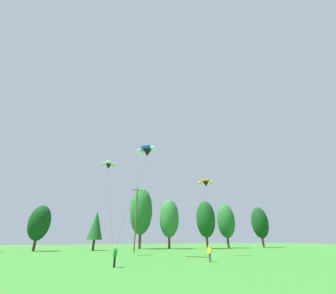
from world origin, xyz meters
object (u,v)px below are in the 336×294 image
object	(u,v)px
utility_pole	(136,217)
kite_flyer_near	(115,255)
parafoil_kite_far_blue_white	(147,150)
kite_flyer_mid	(210,252)
parafoil_kite_mid_orange	(206,183)
parafoil_kite_high_white	(109,165)

from	to	relation	value
utility_pole	kite_flyer_near	size ratio (longest dim) A/B	7.17
kite_flyer_near	parafoil_kite_far_blue_white	xyz separation A→B (m)	(4.93, 8.47, 14.18)
kite_flyer_near	parafoil_kite_far_blue_white	bearing A→B (deg)	59.80
kite_flyer_mid	parafoil_kite_mid_orange	distance (m)	12.80
parafoil_kite_mid_orange	parafoil_kite_far_blue_white	world-z (taller)	parafoil_kite_far_blue_white
utility_pole	parafoil_kite_mid_orange	bearing A→B (deg)	-59.69
kite_flyer_near	kite_flyer_mid	world-z (taller)	same
utility_pole	parafoil_kite_high_white	size ratio (longest dim) A/B	0.81
kite_flyer_near	kite_flyer_mid	size ratio (longest dim) A/B	1.00
kite_flyer_near	parafoil_kite_mid_orange	world-z (taller)	parafoil_kite_mid_orange
parafoil_kite_high_white	parafoil_kite_mid_orange	distance (m)	16.76
parafoil_kite_mid_orange	parafoil_kite_far_blue_white	bearing A→B (deg)	175.91
utility_pole	parafoil_kite_high_white	distance (m)	12.45
parafoil_kite_high_white	parafoil_kite_mid_orange	bearing A→B (deg)	-24.44
parafoil_kite_mid_orange	parafoil_kite_high_white	bearing A→B (deg)	155.56
utility_pole	kite_flyer_near	world-z (taller)	utility_pole
utility_pole	kite_flyer_near	bearing A→B (deg)	-108.01
utility_pole	kite_flyer_near	distance (m)	23.08
parafoil_kite_high_white	parafoil_kite_mid_orange	xyz separation A→B (m)	(14.95, -6.80, -3.32)
kite_flyer_near	utility_pole	bearing A→B (deg)	71.99
utility_pole	kite_flyer_mid	bearing A→B (deg)	-80.62
parafoil_kite_mid_orange	kite_flyer_near	bearing A→B (deg)	-152.49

